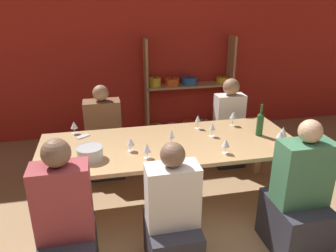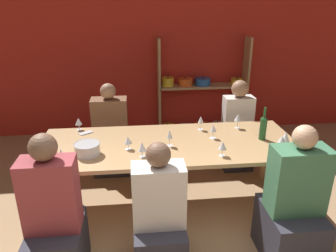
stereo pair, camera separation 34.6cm
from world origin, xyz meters
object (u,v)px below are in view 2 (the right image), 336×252
object	(u,v)px
wine_glass_white_b	(142,147)
wine_glass_white_d	(61,154)
mixing_bowl	(87,149)
shelf_unit	(201,102)
wine_glass_empty_d	(170,135)
dining_table	(169,149)
wine_glass_empty_c	(213,129)
person_far_a	(111,139)
wine_bottle_green	(263,127)
person_near_b	(292,214)
cell_phone	(86,133)
wine_glass_red_b	(79,122)
wine_glass_white_a	(128,140)
person_near_c	(159,225)
person_near_a	(55,227)
wine_glass_empty_b	(286,137)
wine_glass_empty_a	(238,118)
wine_glass_white_c	(282,140)
person_far_b	(236,135)
wine_glass_red_c	(223,146)
wine_glass_red_a	(201,120)

from	to	relation	value
wine_glass_white_b	wine_glass_white_d	bearing A→B (deg)	-172.34
mixing_bowl	wine_glass_white_b	bearing A→B (deg)	-11.36
shelf_unit	wine_glass_empty_d	world-z (taller)	shelf_unit
shelf_unit	dining_table	size ratio (longest dim) A/B	0.59
wine_glass_empty_c	wine_glass_white_d	size ratio (longest dim) A/B	0.94
person_far_a	mixing_bowl	bearing A→B (deg)	82.66
wine_bottle_green	person_near_b	world-z (taller)	person_near_b
wine_glass_empty_d	cell_phone	bearing A→B (deg)	154.42
mixing_bowl	person_far_a	bearing A→B (deg)	82.66
wine_bottle_green	wine_glass_white_d	size ratio (longest dim) A/B	2.17
wine_glass_empty_d	wine_glass_red_b	bearing A→B (deg)	151.31
wine_glass_white_a	wine_glass_empty_c	xyz separation A→B (m)	(0.91, 0.18, 0.02)
wine_glass_white_b	cell_phone	xyz separation A→B (m)	(-0.61, 0.65, -0.10)
person_near_c	wine_glass_white_a	bearing A→B (deg)	107.24
mixing_bowl	person_near_a	distance (m)	0.81
wine_glass_empty_b	person_near_b	xyz separation A→B (m)	(-0.19, -0.67, -0.42)
wine_glass_empty_c	wine_glass_empty_a	bearing A→B (deg)	36.31
wine_bottle_green	person_near_c	size ratio (longest dim) A/B	0.31
person_far_a	person_near_c	distance (m)	1.88
wine_bottle_green	wine_glass_white_a	distance (m)	1.43
wine_glass_white_c	wine_glass_white_a	bearing A→B (deg)	172.50
person_near_b	person_far_b	size ratio (longest dim) A/B	1.06
wine_glass_red_c	person_far_b	xyz separation A→B (m)	(0.53, 1.19, -0.42)
mixing_bowl	person_far_b	size ratio (longest dim) A/B	0.21
cell_phone	wine_glass_red_b	bearing A→B (deg)	128.36
wine_glass_white_a	person_near_a	xyz separation A→B (m)	(-0.59, -0.78, -0.38)
wine_glass_white_c	wine_glass_red_a	bearing A→B (deg)	137.24
mixing_bowl	wine_glass_red_c	distance (m)	1.30
wine_glass_white_a	person_far_b	bearing A→B (deg)	33.69
wine_glass_empty_b	person_far_a	bearing A→B (deg)	147.53
wine_bottle_green	wine_glass_white_d	xyz separation A→B (m)	(-2.02, -0.38, -0.03)
wine_glass_red_c	person_near_c	world-z (taller)	person_near_c
wine_glass_white_a	person_near_b	world-z (taller)	person_near_b
wine_glass_red_a	wine_glass_white_c	bearing A→B (deg)	-42.76
wine_glass_red_c	cell_phone	xyz separation A→B (m)	(-1.38, 0.71, -0.10)
person_far_a	person_near_a	bearing A→B (deg)	79.43
wine_glass_red_b	wine_glass_empty_c	bearing A→B (deg)	-14.91
wine_glass_white_c	wine_glass_empty_c	world-z (taller)	wine_glass_white_c
wine_bottle_green	person_far_a	distance (m)	1.97
wine_glass_red_a	person_near_c	world-z (taller)	person_near_c
wine_glass_red_b	person_near_c	bearing A→B (deg)	-59.23
wine_glass_white_a	cell_phone	distance (m)	0.67
wine_glass_empty_a	wine_glass_empty_d	size ratio (longest dim) A/B	0.96
person_far_a	wine_glass_empty_d	bearing A→B (deg)	123.87
shelf_unit	person_near_b	distance (m)	2.95
person_far_b	wine_glass_empty_c	bearing A→B (deg)	56.03
wine_glass_red_a	cell_phone	size ratio (longest dim) A/B	1.01
wine_glass_white_a	person_far_b	xyz separation A→B (m)	(1.43, 0.95, -0.41)
wine_bottle_green	wine_glass_empty_b	world-z (taller)	wine_bottle_green
wine_bottle_green	wine_glass_empty_d	bearing A→B (deg)	-176.09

